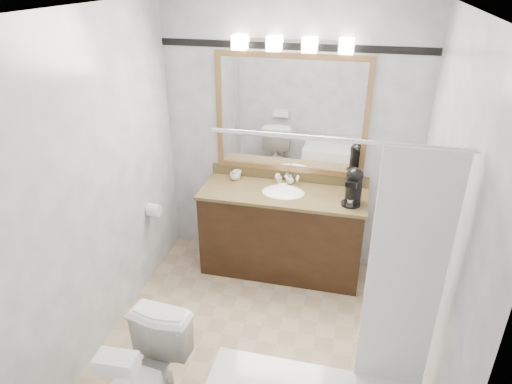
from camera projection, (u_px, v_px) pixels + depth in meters
room at (258, 204)px, 3.13m from camera, size 2.42×2.62×2.52m
vanity at (282, 230)px, 4.37m from camera, size 1.53×0.58×0.97m
mirror at (290, 115)px, 4.13m from camera, size 1.40×0.04×1.10m
vanity_light_bar at (292, 43)px, 3.80m from camera, size 1.02×0.14×0.12m
accent_stripe at (293, 46)px, 3.87m from camera, size 2.40×0.01×0.06m
tp_roll at (154, 210)px, 4.19m from camera, size 0.11×0.12×0.12m
tissue_box at (117, 363)px, 2.47m from camera, size 0.23×0.13×0.09m
coffee_maker at (354, 185)px, 3.93m from camera, size 0.17×0.21×0.33m
cup_left at (235, 176)px, 4.42m from camera, size 0.10×0.10×0.07m
cup_right at (237, 175)px, 4.44m from camera, size 0.10×0.10×0.08m
soap_bottle_a at (279, 178)px, 4.35m from camera, size 0.05×0.05×0.09m
soap_bottle_b at (290, 179)px, 4.33m from camera, size 0.09×0.09×0.09m
soap_bar at (283, 185)px, 4.29m from camera, size 0.09×0.07×0.02m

